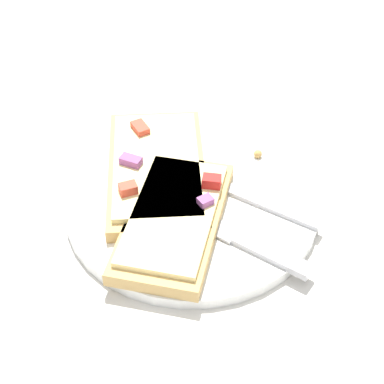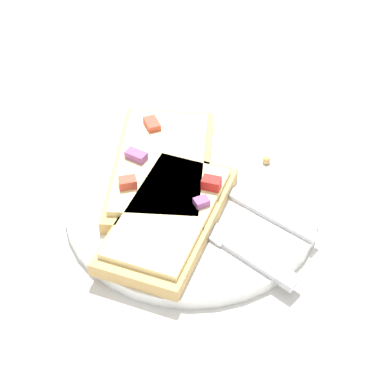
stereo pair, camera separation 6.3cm
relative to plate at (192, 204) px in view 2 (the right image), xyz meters
name	(u,v)px [view 2 (the right image)]	position (x,y,z in m)	size (l,w,h in m)	color
ground_plane	(192,208)	(0.00, 0.00, -0.01)	(4.00, 4.00, 0.00)	beige
plate	(192,204)	(0.00, 0.00, 0.00)	(0.25, 0.25, 0.01)	white
fork	(216,185)	(-0.02, 0.02, 0.01)	(0.11, 0.20, 0.01)	#B7B7BC
knife	(221,237)	(0.05, 0.04, 0.01)	(0.12, 0.19, 0.01)	#B7B7BC
pizza_slice_main	(161,166)	(-0.03, -0.04, 0.02)	(0.19, 0.12, 0.03)	tan
pizza_slice_corner	(169,216)	(0.04, -0.01, 0.02)	(0.18, 0.11, 0.03)	tan
crumb_scatter	(189,206)	(0.01, 0.00, 0.01)	(0.15, 0.11, 0.01)	tan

